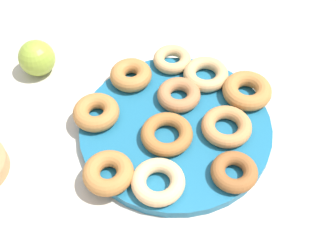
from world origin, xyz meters
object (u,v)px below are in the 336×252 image
(donut_5, at_px, (131,75))
(donut_1, at_px, (158,182))
(donut_3, at_px, (206,74))
(donut_9, at_px, (108,173))
(donut_6, at_px, (234,172))
(donut_0, at_px, (226,126))
(donut_7, at_px, (96,112))
(donut_10, at_px, (247,91))
(donut_plate, at_px, (176,127))
(apple, at_px, (37,58))
(donut_2, at_px, (168,135))
(donut_4, at_px, (179,95))
(donut_8, at_px, (172,59))

(donut_5, bearing_deg, donut_1, 131.27)
(donut_3, distance_m, donut_9, 0.28)
(donut_6, xyz_separation_m, donut_9, (0.18, 0.10, 0.00))
(donut_0, xyz_separation_m, donut_7, (0.22, 0.08, 0.00))
(donut_3, distance_m, donut_6, 0.22)
(donut_0, height_order, donut_10, donut_10)
(donut_6, bearing_deg, donut_10, -75.47)
(donut_plate, xyz_separation_m, donut_9, (0.05, 0.15, 0.02))
(apple, bearing_deg, donut_7, 161.87)
(donut_plate, bearing_deg, donut_0, -161.30)
(donut_5, bearing_deg, donut_6, 157.53)
(donut_5, xyz_separation_m, donut_6, (-0.26, 0.11, -0.00))
(donut_2, bearing_deg, donut_1, 107.71)
(donut_9, bearing_deg, apple, -30.00)
(donut_1, bearing_deg, donut_0, -109.29)
(donut_1, xyz_separation_m, donut_6, (-0.10, -0.07, -0.00))
(donut_1, relative_size, donut_9, 1.04)
(donut_plate, xyz_separation_m, donut_1, (-0.03, 0.12, 0.02))
(donut_2, height_order, apple, apple)
(donut_4, bearing_deg, donut_1, 106.69)
(donut_4, distance_m, donut_5, 0.10)
(donut_2, distance_m, donut_9, 0.12)
(donut_plate, height_order, donut_7, donut_7)
(donut_4, height_order, donut_9, donut_9)
(donut_plate, relative_size, donut_0, 3.88)
(donut_9, relative_size, apple, 1.15)
(donut_plate, bearing_deg, donut_1, 104.35)
(donut_6, height_order, donut_7, donut_7)
(donut_6, distance_m, apple, 0.45)
(donut_1, relative_size, donut_4, 1.07)
(donut_8, relative_size, donut_10, 0.82)
(donut_5, bearing_deg, donut_2, 144.96)
(donut_plate, distance_m, donut_10, 0.15)
(donut_1, relative_size, donut_5, 1.07)
(donut_7, bearing_deg, donut_3, -126.74)
(donut_9, bearing_deg, donut_4, -96.85)
(donut_2, relative_size, donut_4, 1.12)
(donut_plate, height_order, apple, apple)
(donut_2, bearing_deg, donut_10, -118.06)
(donut_4, relative_size, donut_8, 1.07)
(donut_3, bearing_deg, donut_8, -4.98)
(donut_2, relative_size, donut_6, 1.18)
(donut_0, bearing_deg, donut_8, -33.20)
(donut_3, xyz_separation_m, donut_10, (-0.09, 0.01, 0.00))
(donut_4, xyz_separation_m, donut_8, (0.06, -0.08, -0.00))
(donut_7, bearing_deg, donut_6, -179.60)
(donut_4, xyz_separation_m, donut_6, (-0.15, 0.11, -0.00))
(donut_1, xyz_separation_m, donut_2, (0.03, -0.09, -0.00))
(donut_8, xyz_separation_m, donut_10, (-0.17, 0.01, 0.00))
(donut_1, height_order, donut_6, same)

